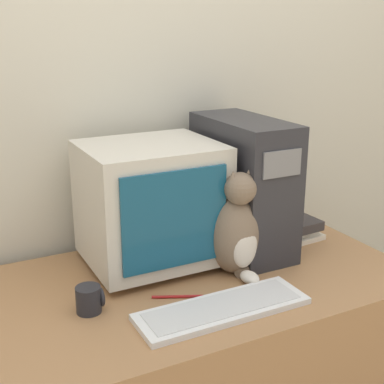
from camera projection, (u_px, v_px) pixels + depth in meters
name	position (u px, v px, depth m)	size (l,w,h in m)	color
wall_back	(137.00, 92.00, 1.91)	(7.00, 0.05, 2.50)	beige
desk	(194.00, 373.00, 1.80)	(1.37, 0.76, 0.71)	#9E7047
crt_monitor	(151.00, 204.00, 1.73)	(0.42, 0.37, 0.41)	beige
computer_tower	(243.00, 185.00, 1.86)	(0.20, 0.44, 0.47)	#28282D
keyboard	(223.00, 308.00, 1.50)	(0.50, 0.16, 0.02)	silver
cat	(236.00, 230.00, 1.69)	(0.25, 0.21, 0.35)	#7A6651
book_stack	(294.00, 225.00, 2.03)	(0.15, 0.21, 0.07)	beige
pen	(177.00, 297.00, 1.57)	(0.14, 0.07, 0.01)	maroon
mug	(90.00, 299.00, 1.49)	(0.08, 0.07, 0.08)	#232328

